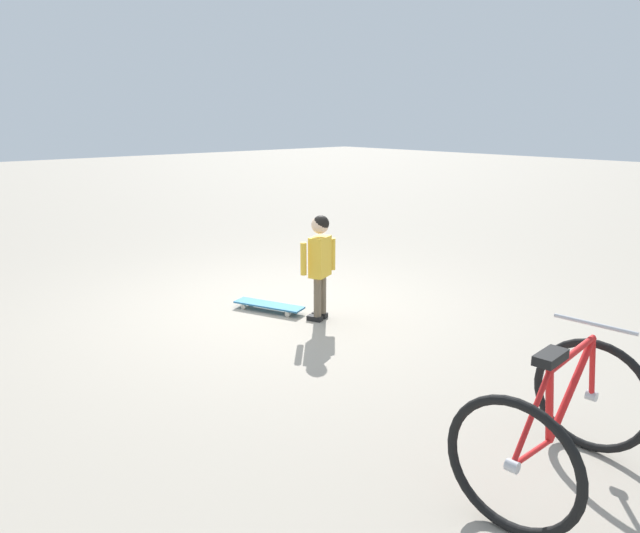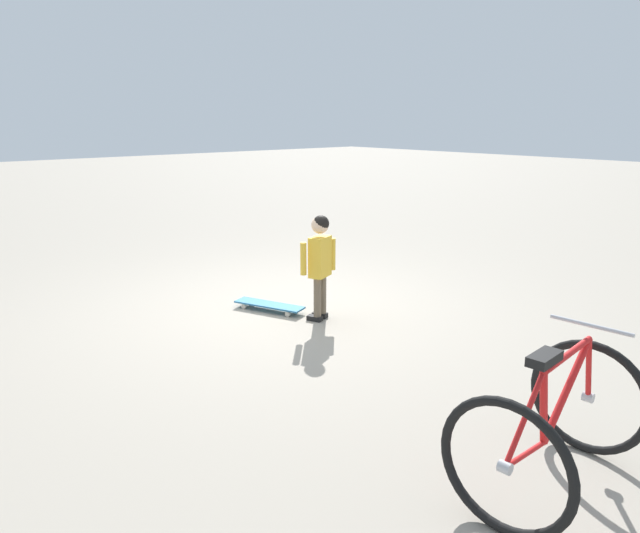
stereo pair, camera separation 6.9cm
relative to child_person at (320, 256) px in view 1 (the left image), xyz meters
name	(u,v)px [view 1 (the left image)]	position (x,y,z in m)	size (l,w,h in m)	color
ground_plane	(279,308)	(0.57, 0.08, -0.66)	(50.00, 50.00, 0.00)	#9E9384
child_person	(320,256)	(0.00, 0.00, 0.00)	(0.24, 0.41, 1.06)	brown
skateboard	(269,305)	(0.56, 0.22, -0.60)	(0.79, 0.46, 0.07)	teal
bicycle_mid	(557,423)	(-2.90, 0.86, -0.28)	(0.79, 1.12, 0.85)	black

